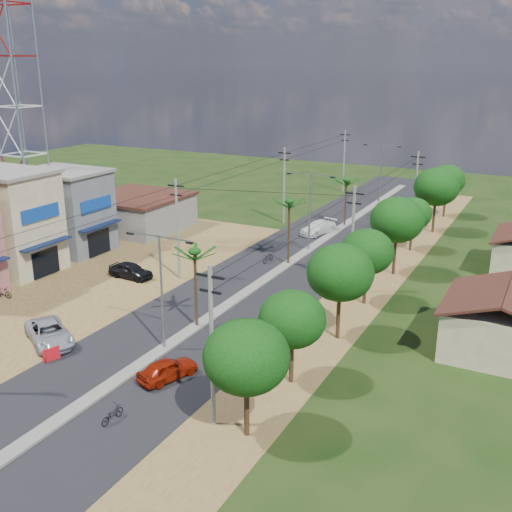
{
  "coord_description": "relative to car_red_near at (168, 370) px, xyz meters",
  "views": [
    {
      "loc": [
        22.18,
        -29.39,
        18.33
      ],
      "look_at": [
        0.3,
        12.74,
        3.0
      ],
      "focal_mm": 42.0,
      "sensor_mm": 36.0,
      "label": 1
    }
  ],
  "objects": [
    {
      "name": "ground",
      "position": [
        -2.52,
        3.16,
        -0.65
      ],
      "size": [
        160.0,
        160.0,
        0.0
      ],
      "primitive_type": "plane",
      "color": "black",
      "rests_on": "ground"
    },
    {
      "name": "road",
      "position": [
        -2.52,
        18.16,
        -0.63
      ],
      "size": [
        12.0,
        110.0,
        0.04
      ],
      "primitive_type": "cube",
      "color": "black",
      "rests_on": "ground"
    },
    {
      "name": "median",
      "position": [
        -2.52,
        21.16,
        -0.56
      ],
      "size": [
        1.0,
        90.0,
        0.18
      ],
      "primitive_type": "cube",
      "color": "#605E56",
      "rests_on": "ground"
    },
    {
      "name": "dirt_lot_west",
      "position": [
        -17.52,
        11.16,
        -0.64
      ],
      "size": [
        18.0,
        46.0,
        0.04
      ],
      "primitive_type": "cube",
      "color": "brown",
      "rests_on": "ground"
    },
    {
      "name": "dirt_shoulder_east",
      "position": [
        5.98,
        18.16,
        -0.64
      ],
      "size": [
        5.0,
        90.0,
        0.03
      ],
      "primitive_type": "cube",
      "color": "brown",
      "rests_on": "ground"
    },
    {
      "name": "shophouse_cream",
      "position": [
        -24.5,
        10.16,
        4.01
      ],
      "size": [
        9.0,
        6.4,
        9.3
      ],
      "color": "tan",
      "rests_on": "ground"
    },
    {
      "name": "shophouse_grey",
      "position": [
        -24.5,
        17.16,
        3.51
      ],
      "size": [
        9.0,
        6.4,
        8.3
      ],
      "color": "#52555A",
      "rests_on": "ground"
    },
    {
      "name": "low_shed",
      "position": [
        -23.52,
        27.16,
        1.31
      ],
      "size": [
        10.4,
        10.4,
        3.95
      ],
      "color": "#605E56",
      "rests_on": "ground"
    },
    {
      "name": "telecom_tower",
      "position": [
        -29.52,
        17.16,
        18.46
      ],
      "size": [
        3.8,
        3.8,
        43.0
      ],
      "color": "gray",
      "rests_on": "ground"
    },
    {
      "name": "house_east_near",
      "position": [
        17.48,
        13.16,
        1.74
      ],
      "size": [
        7.6,
        7.5,
        4.6
      ],
      "color": "tan",
      "rests_on": "ground"
    },
    {
      "name": "tree_east_a",
      "position": [
        6.98,
        -2.84,
        3.84
      ],
      "size": [
        4.4,
        4.4,
        6.37
      ],
      "color": "black",
      "rests_on": "ground"
    },
    {
      "name": "tree_east_b",
      "position": [
        6.78,
        3.16,
        3.46
      ],
      "size": [
        4.0,
        4.0,
        5.83
      ],
      "color": "black",
      "rests_on": "ground"
    },
    {
      "name": "tree_east_c",
      "position": [
        7.18,
        10.16,
        4.21
      ],
      "size": [
        4.6,
        4.6,
        6.83
      ],
      "color": "black",
      "rests_on": "ground"
    },
    {
      "name": "tree_east_d",
      "position": [
        6.88,
        17.16,
        3.69
      ],
      "size": [
        4.2,
        4.2,
        6.13
      ],
      "color": "black",
      "rests_on": "ground"
    },
    {
      "name": "tree_east_e",
      "position": [
        7.08,
        25.16,
        4.44
      ],
      "size": [
        4.8,
        4.8,
        7.14
      ],
      "color": "black",
      "rests_on": "ground"
    },
    {
      "name": "tree_east_f",
      "position": [
        6.68,
        33.16,
        3.23
      ],
      "size": [
        3.8,
        3.8,
        5.52
      ],
      "color": "black",
      "rests_on": "ground"
    },
    {
      "name": "tree_east_g",
      "position": [
        7.28,
        41.16,
        4.59
      ],
      "size": [
        5.0,
        5.0,
        7.38
      ],
      "color": "black",
      "rests_on": "ground"
    },
    {
      "name": "tree_east_h",
      "position": [
        6.98,
        49.16,
        3.99
      ],
      "size": [
        4.4,
        4.4,
        6.52
      ],
      "color": "black",
      "rests_on": "ground"
    },
    {
      "name": "palm_median_near",
      "position": [
        -2.52,
        7.16,
        4.88
      ],
      "size": [
        2.0,
        2.0,
        6.15
      ],
      "color": "black",
      "rests_on": "ground"
    },
    {
      "name": "palm_median_mid",
      "position": [
        -2.52,
        23.16,
        5.25
      ],
      "size": [
        2.0,
        2.0,
        6.55
      ],
      "color": "black",
      "rests_on": "ground"
    },
    {
      "name": "palm_median_far",
      "position": [
        -2.52,
        39.16,
        4.61
      ],
      "size": [
        2.0,
        2.0,
        5.85
      ],
      "color": "black",
      "rests_on": "ground"
    },
    {
      "name": "streetlight_near",
      "position": [
        -2.52,
        3.16,
        4.13
      ],
      "size": [
        5.1,
        0.18,
        8.0
      ],
      "color": "gray",
      "rests_on": "ground"
    },
    {
      "name": "streetlight_mid",
      "position": [
        -2.52,
        28.16,
        4.13
      ],
      "size": [
        5.1,
        0.18,
        8.0
      ],
      "color": "gray",
      "rests_on": "ground"
    },
    {
      "name": "streetlight_far",
      "position": [
        -2.52,
        53.16,
        4.13
      ],
      "size": [
        5.1,
        0.18,
        8.0
      ],
      "color": "gray",
      "rests_on": "ground"
    },
    {
      "name": "utility_pole_w_b",
      "position": [
        -9.52,
        15.16,
        4.1
      ],
      "size": [
        1.6,
        0.24,
        9.0
      ],
      "color": "#605E56",
      "rests_on": "ground"
    },
    {
      "name": "utility_pole_w_c",
      "position": [
        -9.52,
        37.16,
        4.1
      ],
      "size": [
        1.6,
        0.24,
        9.0
      ],
      "color": "#605E56",
      "rests_on": "ground"
    },
    {
      "name": "utility_pole_w_d",
      "position": [
        -9.52,
        58.16,
        4.1
      ],
      "size": [
        1.6,
        0.24,
        9.0
      ],
      "color": "#605E56",
      "rests_on": "ground"
    },
    {
      "name": "utility_pole_e_a",
      "position": [
        4.98,
        -2.84,
        4.1
      ],
      "size": [
        1.6,
        0.24,
        9.0
      ],
      "color": "#605E56",
      "rests_on": "ground"
    },
    {
      "name": "utility_pole_e_b",
      "position": [
        4.98,
        19.16,
        4.1
      ],
      "size": [
        1.6,
        0.24,
        9.0
      ],
      "color": "#605E56",
      "rests_on": "ground"
    },
    {
      "name": "utility_pole_e_c",
      "position": [
        4.98,
        41.16,
        4.1
      ],
      "size": [
        1.6,
        0.24,
        9.0
      ],
      "color": "#605E56",
      "rests_on": "ground"
    },
    {
      "name": "car_red_near",
      "position": [
        0.0,
        0.0,
        0.0
      ],
      "size": [
        2.74,
        4.13,
        1.31
      ],
      "primitive_type": "imported",
      "rotation": [
        0.0,
        0.0,
        2.8
      ],
      "color": "maroon",
      "rests_on": "ground"
    },
    {
      "name": "car_silver_mid",
      "position": [
        2.48,
        11.53,
        0.03
      ],
      "size": [
        1.99,
        4.3,
        1.37
      ],
      "primitive_type": "imported",
      "rotation": [
        0.0,
        0.0,
        3.28
      ],
      "color": "#ACB0B5",
      "rests_on": "ground"
    },
    {
      "name": "car_white_far",
      "position": [
        -4.02,
        34.52,
        0.06
      ],
      "size": [
        3.3,
        5.3,
        1.43
      ],
      "primitive_type": "imported",
      "rotation": [
        0.0,
        0.0,
        -0.28
      ],
      "color": "silver",
      "rests_on": "ground"
    },
    {
      "name": "car_parked_silver",
      "position": [
        -10.02,
        0.29,
        0.07
      ],
      "size": [
        5.72,
        4.72,
        1.45
      ],
      "primitive_type": "imported",
      "rotation": [
        0.0,
        0.0,
        1.04
      ],
      "color": "#ACB0B5",
      "rests_on": "ground"
    },
    {
      "name": "car_parked_dark",
      "position": [
        -13.44,
        13.26,
        0.06
      ],
      "size": [
        4.22,
        1.8,
        1.42
      ],
      "primitive_type": "imported",
      "rotation": [
        0.0,
        0.0,
        1.54
      ],
      "color": "black",
      "rests_on": "ground"
    },
    {
      "name": "moto_rider_east",
      "position": [
        0.02,
        -5.1,
        -0.22
      ],
      "size": [
        0.62,
        1.65,
        0.86
      ],
      "primitive_type": "imported",
      "rotation": [
        0.0,
        0.0,
        3.11
      ],
      "color": "black",
      "rests_on": "ground"
    },
    {
      "name": "moto_rider_west_a",
      "position": [
        -4.48,
        22.81,
        -0.22
      ],
      "size": [
        0.79,
        1.7,
        0.86
      ],
      "primitive_type": "imported",
      "rotation": [
        0.0,
        0.0,
        -0.14
      ],
      "color": "black",
      "rests_on": "ground"
    },
    {
      "name": "moto_rider_west_b",
      "position": [
        -5.09,
        36.36,
        -0.16
      ],
      "size": [
        0.68,
        1.69,
        0.98
      ],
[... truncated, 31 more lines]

